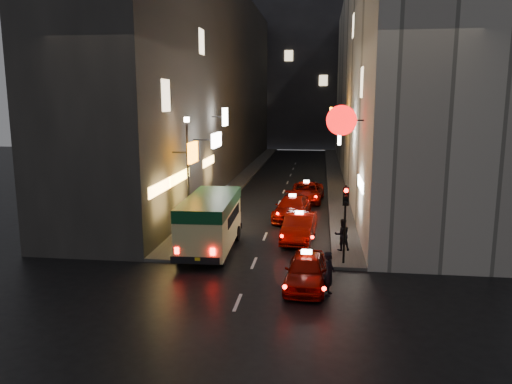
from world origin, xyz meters
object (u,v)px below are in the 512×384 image
at_px(taxi_near, 306,268).
at_px(traffic_light, 345,208).
at_px(pedestrian_crossing, 329,270).
at_px(lamp_post, 188,167).
at_px(minibus, 210,217).

xyz_separation_m(taxi_near, traffic_light, (1.57, 2.54, 1.91)).
xyz_separation_m(pedestrian_crossing, lamp_post, (-7.50, 7.82, 2.76)).
height_order(taxi_near, pedestrian_crossing, pedestrian_crossing).
bearing_deg(pedestrian_crossing, lamp_post, 56.60).
bearing_deg(taxi_near, pedestrian_crossing, -40.61).
height_order(minibus, lamp_post, lamp_post).
bearing_deg(lamp_post, pedestrian_crossing, -46.19).
bearing_deg(pedestrian_crossing, traffic_light, 0.79).
xyz_separation_m(minibus, lamp_post, (-1.87, 2.96, 2.02)).
bearing_deg(taxi_near, traffic_light, 58.21).
relative_size(pedestrian_crossing, traffic_light, 0.55).
relative_size(pedestrian_crossing, lamp_post, 0.31).
xyz_separation_m(taxi_near, lamp_post, (-6.63, 7.07, 2.95)).
bearing_deg(minibus, traffic_light, -13.91).
bearing_deg(lamp_post, taxi_near, -46.86).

